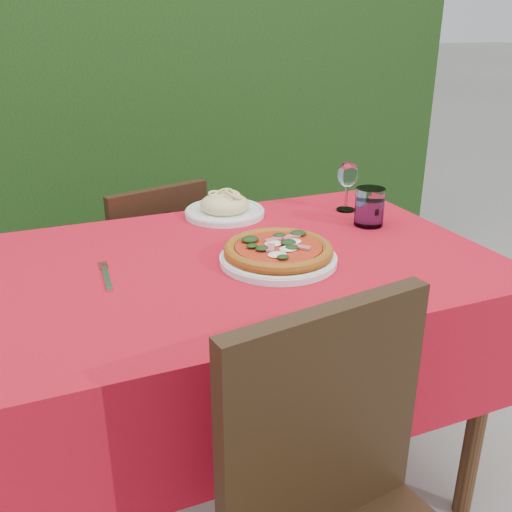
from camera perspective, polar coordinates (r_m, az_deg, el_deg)
name	(u,v)px	position (r m, az deg, el deg)	size (l,w,h in m)	color
ground	(244,483)	(1.88, -1.24, -21.73)	(60.00, 60.00, 0.00)	slate
hedge	(123,110)	(2.88, -13.14, 14.05)	(3.20, 0.55, 1.78)	black
dining_table	(242,310)	(1.52, -1.42, -5.41)	(1.26, 0.86, 0.75)	#4D2A18
chair_far	(152,274)	(2.10, -10.41, -1.82)	(0.44, 0.44, 0.80)	black
pizza_plate	(278,253)	(1.42, 2.24, 0.34)	(0.30, 0.30, 0.06)	white
pasta_plate	(225,208)	(1.77, -3.16, 4.83)	(0.25, 0.25, 0.07)	silver
water_glass	(369,209)	(1.71, 11.27, 4.66)	(0.09, 0.09, 0.11)	silver
wine_glass	(348,177)	(1.82, 9.15, 7.85)	(0.06, 0.06, 0.16)	silver
fork	(107,278)	(1.38, -14.68, -2.18)	(0.02, 0.19, 0.01)	silver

